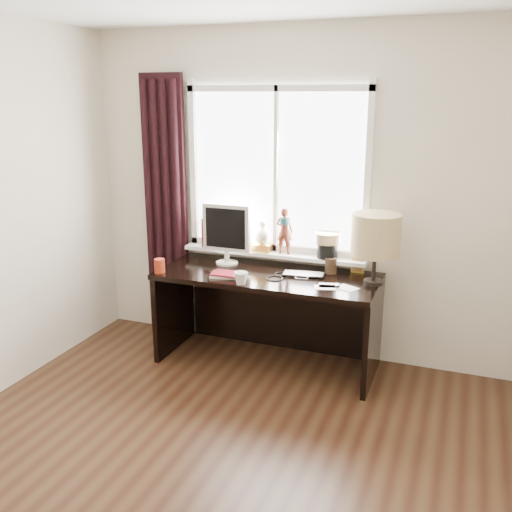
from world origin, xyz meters
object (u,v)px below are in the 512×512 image
at_px(red_cup, 160,266).
at_px(table_lamp, 376,236).
at_px(desk, 271,300).
at_px(mug, 241,278).
at_px(monitor, 226,231).
at_px(laptop, 304,274).

height_order(red_cup, table_lamp, table_lamp).
bearing_deg(desk, mug, -103.81).
xyz_separation_m(desk, table_lamp, (0.80, -0.05, 0.61)).
bearing_deg(table_lamp, desk, 176.48).
height_order(mug, table_lamp, table_lamp).
bearing_deg(red_cup, monitor, 45.74).
bearing_deg(table_lamp, laptop, 179.53).
bearing_deg(monitor, red_cup, -134.26).
distance_m(laptop, red_cup, 1.12).
bearing_deg(monitor, mug, -55.37).
bearing_deg(table_lamp, monitor, 175.57).
bearing_deg(desk, red_cup, -155.71).
xyz_separation_m(red_cup, monitor, (0.39, 0.40, 0.22)).
bearing_deg(desk, monitor, 173.77).
distance_m(laptop, mug, 0.51).
bearing_deg(red_cup, laptop, 16.33).
xyz_separation_m(mug, desk, (0.10, 0.40, -0.29)).
xyz_separation_m(monitor, table_lamp, (1.20, -0.09, 0.09)).
distance_m(mug, desk, 0.50).
bearing_deg(mug, laptop, 43.31).
xyz_separation_m(red_cup, table_lamp, (1.59, 0.31, 0.31)).
relative_size(monitor, table_lamp, 0.94).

